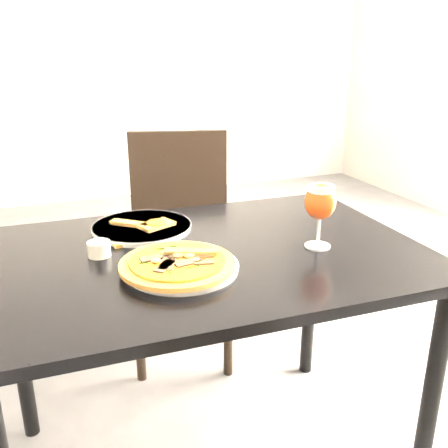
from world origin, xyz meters
name	(u,v)px	position (x,y,z in m)	size (l,w,h in m)	color
ground	(233,410)	(0.00, 0.00, 0.00)	(6.00, 6.00, 0.00)	#4D4E50
dining_table	(205,280)	(-0.17, -0.20, 0.66)	(1.23, 0.84, 0.75)	black
chair_far	(181,236)	(-0.04, 0.50, 0.52)	(0.54, 0.54, 0.95)	black
plate_main	(182,268)	(-0.27, -0.30, 0.76)	(0.28, 0.28, 0.02)	white
pizza	(178,263)	(-0.28, -0.31, 0.78)	(0.29, 0.29, 0.03)	olive
plate_second	(142,227)	(-0.30, 0.03, 0.76)	(0.30, 0.30, 0.02)	white
crust_scraps	(148,224)	(-0.28, 0.01, 0.77)	(0.19, 0.14, 0.01)	olive
loose_crust	(134,242)	(-0.34, -0.08, 0.75)	(0.12, 0.03, 0.01)	olive
sauce_cup	(99,248)	(-0.45, -0.13, 0.77)	(0.06, 0.06, 0.04)	silver
beer_glass	(320,202)	(0.13, -0.29, 0.88)	(0.09, 0.09, 0.18)	silver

